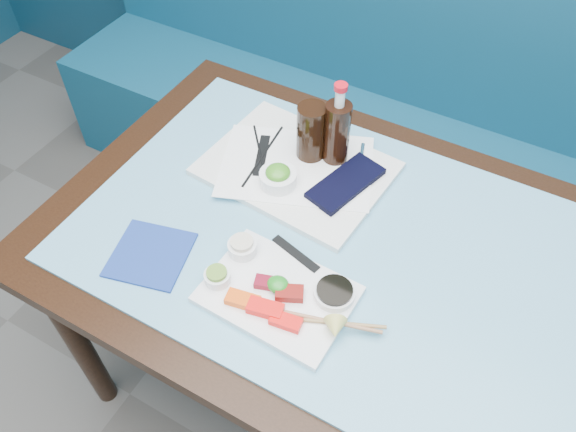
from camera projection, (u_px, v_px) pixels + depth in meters
The scene contains 34 objects.
booth_bench at pixel (439, 149), 2.03m from camera, with size 3.00×0.56×1.17m.
dining_table at pixel (346, 269), 1.33m from camera, with size 1.40×0.90×0.75m.
glass_top at pixel (349, 246), 1.26m from camera, with size 1.22×0.76×0.01m, color #63A7C7.
sashimi_plate at pixel (278, 294), 1.16m from camera, with size 0.30×0.21×0.02m, color white.
salmon_left at pixel (243, 300), 1.14m from camera, with size 0.07×0.03×0.02m, color #FF510A.
salmon_mid at pixel (265, 309), 1.12m from camera, with size 0.07×0.04×0.02m, color #FF0F0A.
salmon_right at pixel (286, 321), 1.10m from camera, with size 0.06×0.03×0.02m, color #FF0F0A.
tuna_left at pixel (266, 283), 1.16m from camera, with size 0.05×0.03×0.02m, color maroon.
tuna_right at pixel (290, 293), 1.15m from camera, with size 0.06×0.03×0.02m, color maroon.
seaweed_garnish at pixel (278, 284), 1.15m from camera, with size 0.05×0.04×0.03m, color #1F841E.
ramekin_wasabi at pixel (217, 277), 1.17m from camera, with size 0.06×0.06×0.02m, color white.
wasabi_fill at pixel (217, 273), 1.16m from camera, with size 0.04×0.04×0.01m, color olive.
ramekin_ginger at pixel (242, 247), 1.22m from camera, with size 0.06×0.06×0.03m, color white.
ginger_fill at pixel (242, 242), 1.20m from camera, with size 0.05×0.05×0.01m, color beige.
soy_dish at pixel (334, 293), 1.15m from camera, with size 0.09×0.09×0.02m, color white.
soy_fill at pixel (335, 290), 1.14m from camera, with size 0.08×0.08×0.01m, color black.
lemon_wedge at pixel (335, 328), 1.08m from camera, with size 0.05×0.05×0.04m, color #DBD468.
chopstick_sleeve at pixel (296, 253), 1.22m from camera, with size 0.13×0.02×0.00m, color black.
wooden_chopstick_a at pixel (322, 320), 1.11m from camera, with size 0.01×0.01×0.24m, color #A66F4E.
wooden_chopstick_b at pixel (327, 322), 1.11m from camera, with size 0.01×0.01×0.24m, color #9E7A4A.
serving_tray at pixel (296, 169), 1.40m from camera, with size 0.44×0.33×0.02m, color white.
paper_placemat at pixel (297, 166), 1.40m from camera, with size 0.37×0.26×0.00m, color white.
seaweed_bowl at pixel (278, 179), 1.34m from camera, with size 0.09×0.09×0.04m, color white.
seaweed_salad at pixel (278, 172), 1.33m from camera, with size 0.06×0.06×0.03m, color #3D8B20.
cola_glass at pixel (311, 132), 1.37m from camera, with size 0.07×0.07×0.15m, color black.
navy_pouch at pixel (346, 183), 1.35m from camera, with size 0.09×0.20×0.02m, color black.
fork at pixel (361, 157), 1.41m from camera, with size 0.01×0.01×0.09m, color white.
black_chopstick_a at pixel (260, 155), 1.42m from camera, with size 0.01×0.01×0.22m, color black.
black_chopstick_b at pixel (263, 156), 1.42m from camera, with size 0.01×0.01×0.24m, color black.
tray_sleeve at pixel (262, 155), 1.42m from camera, with size 0.02×0.15×0.00m, color black.
cola_bottle_body at pixel (337, 136), 1.36m from camera, with size 0.06×0.06×0.18m, color black.
cola_bottle_neck at pixel (340, 98), 1.27m from camera, with size 0.02×0.02×0.04m, color white.
cola_bottle_cap at pixel (341, 87), 1.25m from camera, with size 0.03×0.03×0.01m, color red.
blue_napkin at pixel (150, 255), 1.24m from camera, with size 0.16×0.16×0.01m, color navy.
Camera 1 is at (0.25, 0.71, 1.76)m, focal length 35.00 mm.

